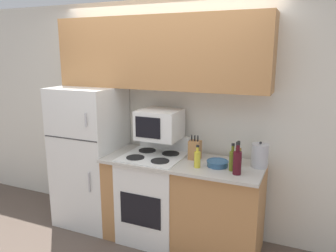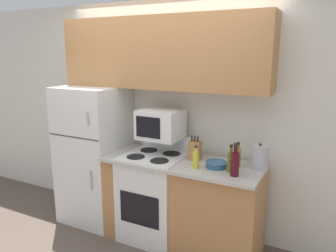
# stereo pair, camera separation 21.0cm
# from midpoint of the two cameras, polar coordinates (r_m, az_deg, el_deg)

# --- Properties ---
(ground_plane) EXTENTS (12.00, 12.00, 0.00)m
(ground_plane) POSITION_cam_midpoint_polar(r_m,az_deg,el_deg) (3.65, -6.78, -20.49)
(ground_plane) COLOR brown
(wall_back) EXTENTS (8.00, 0.05, 2.55)m
(wall_back) POSITION_cam_midpoint_polar(r_m,az_deg,el_deg) (3.73, -1.98, 1.63)
(wall_back) COLOR silver
(wall_back) RESTS_ON ground_plane
(lower_cabinets) EXTENTS (1.62, 0.65, 0.92)m
(lower_cabinets) POSITION_cam_midpoint_polar(r_m,az_deg,el_deg) (3.52, 0.74, -13.10)
(lower_cabinets) COLOR #B27A47
(lower_cabinets) RESTS_ON ground_plane
(refrigerator) EXTENTS (0.71, 0.68, 1.61)m
(refrigerator) POSITION_cam_midpoint_polar(r_m,az_deg,el_deg) (3.97, -14.86, -5.09)
(refrigerator) COLOR white
(refrigerator) RESTS_ON ground_plane
(upper_cabinets) EXTENTS (2.33, 0.32, 0.74)m
(upper_cabinets) POSITION_cam_midpoint_polar(r_m,az_deg,el_deg) (3.49, -3.43, 12.57)
(upper_cabinets) COLOR #B27A47
(upper_cabinets) RESTS_ON refrigerator
(stove) EXTENTS (0.62, 0.63, 1.09)m
(stove) POSITION_cam_midpoint_polar(r_m,az_deg,el_deg) (3.63, -4.18, -11.96)
(stove) COLOR white
(stove) RESTS_ON ground_plane
(microwave) EXTENTS (0.43, 0.39, 0.31)m
(microwave) POSITION_cam_midpoint_polar(r_m,az_deg,el_deg) (3.46, -3.22, 0.29)
(microwave) COLOR white
(microwave) RESTS_ON stove
(knife_block) EXTENTS (0.12, 0.10, 0.25)m
(knife_block) POSITION_cam_midpoint_polar(r_m,az_deg,el_deg) (3.35, 2.91, -4.19)
(knife_block) COLOR #B27A47
(knife_block) RESTS_ON lower_cabinets
(bowl) EXTENTS (0.21, 0.21, 0.06)m
(bowl) POSITION_cam_midpoint_polar(r_m,az_deg,el_deg) (3.18, 6.74, -6.47)
(bowl) COLOR #335B84
(bowl) RESTS_ON lower_cabinets
(bottle_wine_red) EXTENTS (0.08, 0.08, 0.30)m
(bottle_wine_red) POSITION_cam_midpoint_polar(r_m,az_deg,el_deg) (2.98, 10.00, -6.17)
(bottle_wine_red) COLOR #470F19
(bottle_wine_red) RESTS_ON lower_cabinets
(bottle_olive_oil) EXTENTS (0.06, 0.06, 0.26)m
(bottle_olive_oil) POSITION_cam_midpoint_polar(r_m,az_deg,el_deg) (3.07, 9.22, -5.89)
(bottle_olive_oil) COLOR #5B6619
(bottle_olive_oil) RESTS_ON lower_cabinets
(bottle_cooking_spray) EXTENTS (0.06, 0.06, 0.22)m
(bottle_cooking_spray) POSITION_cam_midpoint_polar(r_m,az_deg,el_deg) (3.12, 3.20, -5.73)
(bottle_cooking_spray) COLOR gold
(bottle_cooking_spray) RESTS_ON lower_cabinets
(bottle_vinegar) EXTENTS (0.06, 0.06, 0.24)m
(bottle_vinegar) POSITION_cam_midpoint_polar(r_m,az_deg,el_deg) (3.23, 10.31, -5.10)
(bottle_vinegar) COLOR olive
(bottle_vinegar) RESTS_ON lower_cabinets
(kettle) EXTENTS (0.16, 0.16, 0.25)m
(kettle) POSITION_cam_midpoint_polar(r_m,az_deg,el_deg) (3.22, 13.89, -5.02)
(kettle) COLOR #B7B7BC
(kettle) RESTS_ON lower_cabinets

